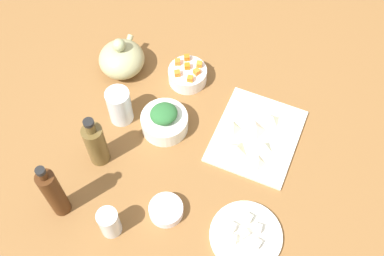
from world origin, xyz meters
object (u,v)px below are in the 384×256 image
object	(u,v)px
drinking_glass_1	(109,222)
cutting_board	(256,136)
plate_tofu	(246,236)
bottle_1	(96,144)
drinking_glass_0	(119,106)
bowl_carrots	(188,75)
bowl_small_side	(166,210)
teapot	(122,59)
bowl_greens	(165,122)
bottle_0	(54,193)

from	to	relation	value
drinking_glass_1	cutting_board	bearing A→B (deg)	-37.12
plate_tofu	bottle_1	xyz separation A→B (cm)	(10.49, 48.05, 7.89)
bottle_1	drinking_glass_0	world-z (taller)	bottle_1
bowl_carrots	bowl_small_side	bearing A→B (deg)	-169.33
teapot	bottle_1	world-z (taller)	bottle_1
bowl_greens	drinking_glass_0	world-z (taller)	drinking_glass_0
bottle_0	bowl_small_side	bearing A→B (deg)	-74.80
bottle_1	bowl_small_side	bearing A→B (deg)	-113.00
cutting_board	bowl_greens	size ratio (longest dim) A/B	2.01
drinking_glass_0	drinking_glass_1	size ratio (longest dim) A/B	1.27
plate_tofu	drinking_glass_0	world-z (taller)	drinking_glass_0
bowl_carrots	bowl_small_side	xyz separation A→B (cm)	(-46.62, -8.78, -0.93)
plate_tofu	teapot	size ratio (longest dim) A/B	1.19
cutting_board	teapot	distance (cm)	51.18
bottle_0	drinking_glass_1	xyz separation A→B (cm)	(-1.46, -15.78, -5.60)
plate_tofu	bowl_greens	world-z (taller)	bowl_greens
bowl_carrots	bottle_1	size ratio (longest dim) A/B	0.62
cutting_board	teapot	xyz separation A→B (cm)	(12.28, 49.44, 4.95)
bowl_small_side	bottle_1	xyz separation A→B (cm)	(10.54, 24.83, 6.84)
cutting_board	drinking_glass_0	size ratio (longest dim) A/B	2.31
bowl_small_side	teapot	distance (cm)	54.24
drinking_glass_0	bowl_greens	bearing A→B (deg)	-86.79
bowl_small_side	drinking_glass_0	distance (cm)	35.68
bowl_greens	bowl_small_side	world-z (taller)	bowl_greens
cutting_board	bottle_0	xyz separation A→B (cm)	(-39.83, 47.03, 10.12)
bowl_carrots	bottle_0	size ratio (longest dim) A/B	0.52
bowl_greens	drinking_glass_0	size ratio (longest dim) A/B	1.15
drinking_glass_0	bowl_small_side	bearing A→B (deg)	-136.98
bowl_greens	teapot	world-z (taller)	teapot
cutting_board	plate_tofu	size ratio (longest dim) A/B	1.45
bowl_greens	teapot	distance (cm)	27.73
plate_tofu	bottle_0	distance (cm)	53.35
bowl_carrots	teapot	size ratio (longest dim) A/B	0.75
teapot	drinking_glass_1	xyz separation A→B (cm)	(-53.58, -18.19, -0.43)
cutting_board	drinking_glass_1	xyz separation A→B (cm)	(-41.29, 31.25, 4.52)
teapot	bottle_0	distance (cm)	52.42
teapot	bowl_small_side	bearing A→B (deg)	-145.05
bowl_greens	drinking_glass_1	bearing A→B (deg)	175.19
drinking_glass_0	bowl_carrots	bearing A→B (deg)	-36.48
bowl_carrots	bottle_1	xyz separation A→B (cm)	(-36.08, 16.05, 5.91)
cutting_board	teapot	bearing A→B (deg)	76.05
bottle_0	plate_tofu	bearing A→B (deg)	-81.42
bottle_0	bottle_1	size ratio (longest dim) A/B	1.19
bowl_carrots	plate_tofu	bearing A→B (deg)	-145.50
teapot	drinking_glass_0	world-z (taller)	teapot
bottle_1	drinking_glass_0	distance (cm)	15.48
cutting_board	bottle_1	bearing A→B (deg)	116.44
teapot	cutting_board	bearing A→B (deg)	-103.95
cutting_board	bowl_carrots	distance (cm)	30.94
bowl_carrots	teapot	bearing A→B (deg)	95.85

